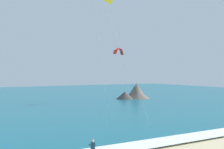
{
  "coord_description": "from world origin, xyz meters",
  "views": [
    {
      "loc": [
        -10.12,
        -6.77,
        7.43
      ],
      "look_at": [
        3.96,
        18.37,
        7.2
      ],
      "focal_mm": 43.78,
      "sensor_mm": 36.0,
      "label": 1
    }
  ],
  "objects": [
    {
      "name": "kitesurfer",
      "position": [
        -0.21,
        14.29,
        0.94
      ],
      "size": [
        0.55,
        0.55,
        1.69
      ],
      "color": "#143347",
      "rests_on": "ground"
    },
    {
      "name": "kite_distant",
      "position": [
        24.59,
        51.72,
        12.87
      ],
      "size": [
        4.28,
        3.27,
        1.66
      ],
      "color": "red"
    },
    {
      "name": "sea",
      "position": [
        0.0,
        74.37,
        0.1
      ],
      "size": [
        200.0,
        120.0,
        0.2
      ],
      "primitive_type": "cube",
      "color": "#146075",
      "rests_on": "ground"
    },
    {
      "name": "headland_right",
      "position": [
        32.97,
        56.84,
        1.51
      ],
      "size": [
        10.86,
        9.26,
        4.34
      ],
      "color": "#665B51",
      "rests_on": "ground"
    }
  ]
}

